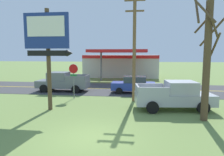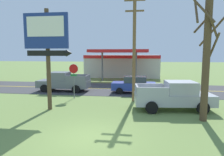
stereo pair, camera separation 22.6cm
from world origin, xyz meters
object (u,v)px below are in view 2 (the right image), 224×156
object	(u,v)px
utility_pole	(134,46)
motel_sign	(48,41)
pickup_silver_parked_on_lawn	(174,96)
car_blue_mid_lane	(134,85)
bare_tree	(206,58)
pickup_grey_on_road	(63,82)
gas_station	(123,65)
stop_sign	(74,75)

from	to	relation	value
utility_pole	motel_sign	bearing A→B (deg)	-148.18
pickup_silver_parked_on_lawn	car_blue_mid_lane	bearing A→B (deg)	117.25
motel_sign	car_blue_mid_lane	bearing A→B (deg)	51.48
bare_tree	pickup_grey_on_road	distance (m)	14.07
utility_pole	pickup_silver_parked_on_lawn	size ratio (longest dim) A/B	1.56
gas_station	car_blue_mid_lane	distance (m)	14.71
stop_sign	gas_station	bearing A→B (deg)	81.56
gas_station	pickup_grey_on_road	xyz separation A→B (m)	(-4.81, -14.47, -0.98)
stop_sign	motel_sign	bearing A→B (deg)	-96.87
pickup_silver_parked_on_lawn	bare_tree	bearing A→B (deg)	-58.61
bare_tree	pickup_silver_parked_on_lawn	xyz separation A→B (m)	(-1.29, 2.11, -2.64)
motel_sign	gas_station	world-z (taller)	motel_sign
utility_pole	bare_tree	size ratio (longest dim) A/B	1.18
motel_sign	car_blue_mid_lane	distance (m)	9.59
pickup_grey_on_road	stop_sign	bearing A→B (deg)	-54.71
stop_sign	utility_pole	xyz separation A→B (m)	(5.11, -0.32, 2.43)
motel_sign	gas_station	distance (m)	21.74
pickup_silver_parked_on_lawn	pickup_grey_on_road	distance (m)	11.62
pickup_grey_on_road	bare_tree	bearing A→B (deg)	-34.19
stop_sign	car_blue_mid_lane	xyz separation A→B (m)	(5.03, 3.12, -1.20)
bare_tree	car_blue_mid_lane	distance (m)	9.26
stop_sign	gas_station	distance (m)	17.78
bare_tree	gas_station	xyz separation A→B (m)	(-6.62, 22.24, -1.66)
pickup_silver_parked_on_lawn	car_blue_mid_lane	xyz separation A→B (m)	(-2.91, 5.66, -0.13)
car_blue_mid_lane	utility_pole	bearing A→B (deg)	-88.68
stop_sign	utility_pole	size ratio (longest dim) A/B	0.35
bare_tree	pickup_grey_on_road	world-z (taller)	bare_tree
car_blue_mid_lane	stop_sign	bearing A→B (deg)	-148.20
gas_station	bare_tree	bearing A→B (deg)	-73.42
gas_station	pickup_silver_parked_on_lawn	xyz separation A→B (m)	(5.33, -20.13, -0.98)
motel_sign	pickup_grey_on_road	xyz separation A→B (m)	(-1.75, 6.88, -3.67)
motel_sign	pickup_grey_on_road	bearing A→B (deg)	104.27
utility_pole	gas_station	xyz separation A→B (m)	(-2.50, 17.90, -2.51)
pickup_silver_parked_on_lawn	car_blue_mid_lane	size ratio (longest dim) A/B	1.28
motel_sign	pickup_silver_parked_on_lawn	distance (m)	9.24
stop_sign	pickup_grey_on_road	bearing A→B (deg)	125.29
utility_pole	car_blue_mid_lane	xyz separation A→B (m)	(-0.08, 3.43, -3.62)
gas_station	car_blue_mid_lane	xyz separation A→B (m)	(2.42, -14.47, -1.11)
motel_sign	car_blue_mid_lane	world-z (taller)	motel_sign
utility_pole	bare_tree	xyz separation A→B (m)	(4.12, -4.33, -0.85)
stop_sign	car_blue_mid_lane	bearing A→B (deg)	31.80
pickup_silver_parked_on_lawn	stop_sign	bearing A→B (deg)	162.24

